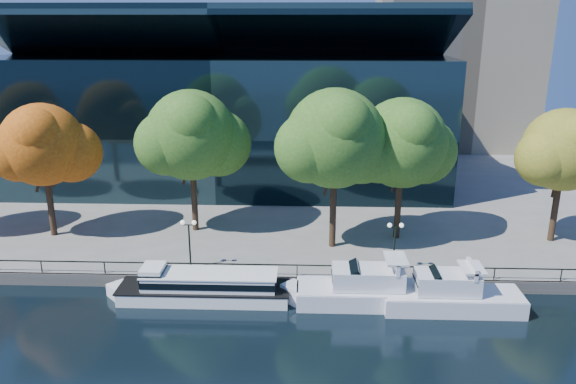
{
  "coord_description": "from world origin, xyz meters",
  "views": [
    {
      "loc": [
        5.76,
        -36.06,
        20.18
      ],
      "look_at": [
        4.12,
        8.0,
        6.33
      ],
      "focal_mm": 35.0,
      "sensor_mm": 36.0,
      "label": 1
    }
  ],
  "objects_px": {
    "tree_2": "(193,137)",
    "lamp_1": "(189,233)",
    "tree_3": "(337,141)",
    "tree_5": "(566,152)",
    "tree_1": "(44,147)",
    "lamp_2": "(395,236)",
    "tour_boat": "(200,286)",
    "cruiser_far": "(446,295)",
    "tree_4": "(404,145)",
    "cruiser_near": "(368,289)"
  },
  "relations": [
    {
      "from": "cruiser_far",
      "to": "lamp_2",
      "type": "xyz_separation_m",
      "value": [
        -3.2,
        4.11,
        2.83
      ]
    },
    {
      "from": "tree_2",
      "to": "tree_5",
      "type": "distance_m",
      "value": 32.31
    },
    {
      "from": "tree_2",
      "to": "tree_5",
      "type": "height_order",
      "value": "tree_2"
    },
    {
      "from": "lamp_1",
      "to": "lamp_2",
      "type": "relative_size",
      "value": 1.0
    },
    {
      "from": "cruiser_near",
      "to": "lamp_1",
      "type": "relative_size",
      "value": 3.15
    },
    {
      "from": "tree_2",
      "to": "tour_boat",
      "type": "bearing_deg",
      "value": -78.3
    },
    {
      "from": "tree_1",
      "to": "tree_3",
      "type": "bearing_deg",
      "value": -3.81
    },
    {
      "from": "tour_boat",
      "to": "tree_4",
      "type": "distance_m",
      "value": 20.95
    },
    {
      "from": "cruiser_far",
      "to": "lamp_2",
      "type": "distance_m",
      "value": 5.93
    },
    {
      "from": "tour_boat",
      "to": "tree_5",
      "type": "relative_size",
      "value": 1.17
    },
    {
      "from": "cruiser_far",
      "to": "tree_3",
      "type": "bearing_deg",
      "value": 130.41
    },
    {
      "from": "tree_5",
      "to": "lamp_2",
      "type": "height_order",
      "value": "tree_5"
    },
    {
      "from": "lamp_1",
      "to": "cruiser_near",
      "type": "bearing_deg",
      "value": -14.11
    },
    {
      "from": "cruiser_near",
      "to": "tree_1",
      "type": "relative_size",
      "value": 1.05
    },
    {
      "from": "tree_4",
      "to": "lamp_2",
      "type": "height_order",
      "value": "tree_4"
    },
    {
      "from": "tree_3",
      "to": "lamp_2",
      "type": "distance_m",
      "value": 9.17
    },
    {
      "from": "lamp_2",
      "to": "tour_boat",
      "type": "bearing_deg",
      "value": -167.32
    },
    {
      "from": "lamp_1",
      "to": "tour_boat",
      "type": "bearing_deg",
      "value": -67.89
    },
    {
      "from": "tree_2",
      "to": "tree_4",
      "type": "relative_size",
      "value": 1.03
    },
    {
      "from": "tree_2",
      "to": "lamp_1",
      "type": "bearing_deg",
      "value": -82.71
    },
    {
      "from": "tour_boat",
      "to": "cruiser_far",
      "type": "xyz_separation_m",
      "value": [
        17.9,
        -0.8,
        0.03
      ]
    },
    {
      "from": "tour_boat",
      "to": "tree_5",
      "type": "distance_m",
      "value": 32.56
    },
    {
      "from": "tree_2",
      "to": "tree_5",
      "type": "bearing_deg",
      "value": -2.54
    },
    {
      "from": "tree_5",
      "to": "cruiser_near",
      "type": "bearing_deg",
      "value": -149.33
    },
    {
      "from": "tree_3",
      "to": "tree_5",
      "type": "height_order",
      "value": "tree_3"
    },
    {
      "from": "tour_boat",
      "to": "cruiser_far",
      "type": "distance_m",
      "value": 17.91
    },
    {
      "from": "tree_4",
      "to": "cruiser_far",
      "type": "bearing_deg",
      "value": -81.07
    },
    {
      "from": "cruiser_near",
      "to": "tree_3",
      "type": "xyz_separation_m",
      "value": [
        -2.14,
        8.31,
        9.24
      ]
    },
    {
      "from": "tree_5",
      "to": "lamp_2",
      "type": "distance_m",
      "value": 17.44
    },
    {
      "from": "tree_4",
      "to": "tree_5",
      "type": "xyz_separation_m",
      "value": [
        13.72,
        -0.14,
        -0.44
      ]
    },
    {
      "from": "cruiser_near",
      "to": "lamp_2",
      "type": "height_order",
      "value": "lamp_2"
    },
    {
      "from": "tree_4",
      "to": "lamp_2",
      "type": "xyz_separation_m",
      "value": [
        -1.45,
        -7.03,
        -5.6
      ]
    },
    {
      "from": "cruiser_near",
      "to": "cruiser_far",
      "type": "bearing_deg",
      "value": -6.74
    },
    {
      "from": "tree_1",
      "to": "tree_3",
      "type": "distance_m",
      "value": 25.52
    },
    {
      "from": "cruiser_far",
      "to": "lamp_1",
      "type": "relative_size",
      "value": 2.74
    },
    {
      "from": "cruiser_far",
      "to": "lamp_1",
      "type": "xyz_separation_m",
      "value": [
        -19.24,
        4.11,
        2.83
      ]
    },
    {
      "from": "tree_3",
      "to": "cruiser_near",
      "type": "bearing_deg",
      "value": -75.55
    },
    {
      "from": "tree_1",
      "to": "lamp_2",
      "type": "bearing_deg",
      "value": -12.36
    },
    {
      "from": "cruiser_far",
      "to": "tree_4",
      "type": "height_order",
      "value": "tree_4"
    },
    {
      "from": "cruiser_near",
      "to": "tree_5",
      "type": "height_order",
      "value": "tree_5"
    },
    {
      "from": "cruiser_far",
      "to": "lamp_1",
      "type": "height_order",
      "value": "lamp_1"
    },
    {
      "from": "tree_2",
      "to": "cruiser_far",
      "type": "bearing_deg",
      "value": -31.48
    },
    {
      "from": "tour_boat",
      "to": "tree_3",
      "type": "height_order",
      "value": "tree_3"
    },
    {
      "from": "tour_boat",
      "to": "tree_4",
      "type": "relative_size",
      "value": 1.09
    },
    {
      "from": "cruiser_near",
      "to": "tree_5",
      "type": "relative_size",
      "value": 1.07
    },
    {
      "from": "tree_1",
      "to": "lamp_2",
      "type": "distance_m",
      "value": 31.03
    },
    {
      "from": "tree_5",
      "to": "lamp_2",
      "type": "bearing_deg",
      "value": -155.57
    },
    {
      "from": "tree_4",
      "to": "tree_5",
      "type": "distance_m",
      "value": 13.73
    },
    {
      "from": "cruiser_near",
      "to": "lamp_1",
      "type": "bearing_deg",
      "value": 165.89
    },
    {
      "from": "cruiser_near",
      "to": "cruiser_far",
      "type": "distance_m",
      "value": 5.52
    }
  ]
}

